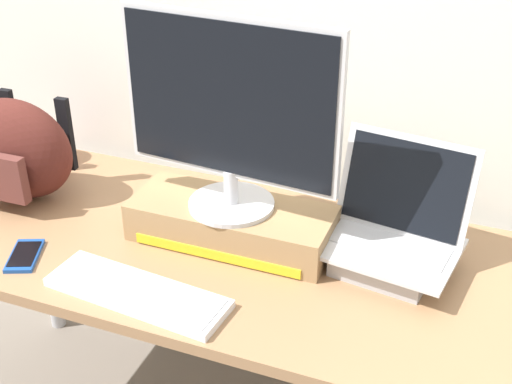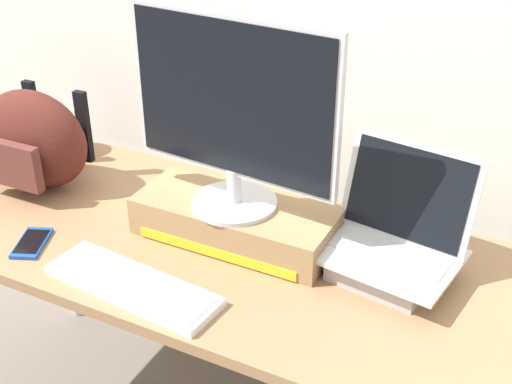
{
  "view_description": "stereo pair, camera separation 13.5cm",
  "coord_description": "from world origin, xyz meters",
  "px_view_note": "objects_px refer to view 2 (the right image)",
  "views": [
    {
      "loc": [
        0.5,
        -1.29,
        1.7
      ],
      "look_at": [
        0.0,
        0.0,
        0.91
      ],
      "focal_mm": 47.95,
      "sensor_mm": 36.0,
      "label": 1
    },
    {
      "loc": [
        0.63,
        -1.24,
        1.7
      ],
      "look_at": [
        0.0,
        0.0,
        0.91
      ],
      "focal_mm": 47.95,
      "sensor_mm": 36.0,
      "label": 2
    }
  ],
  "objects_px": {
    "external_keyboard": "(133,285)",
    "messenger_backpack": "(34,140)",
    "desktop_monitor": "(232,112)",
    "toner_box_yellow": "(235,222)",
    "open_laptop": "(390,251)",
    "cell_phone": "(32,243)",
    "plush_toy": "(72,135)"
  },
  "relations": [
    {
      "from": "toner_box_yellow",
      "to": "cell_phone",
      "type": "distance_m",
      "value": 0.51
    },
    {
      "from": "open_laptop",
      "to": "external_keyboard",
      "type": "relative_size",
      "value": 0.79
    },
    {
      "from": "external_keyboard",
      "to": "cell_phone",
      "type": "height_order",
      "value": "external_keyboard"
    },
    {
      "from": "desktop_monitor",
      "to": "external_keyboard",
      "type": "distance_m",
      "value": 0.46
    },
    {
      "from": "desktop_monitor",
      "to": "cell_phone",
      "type": "distance_m",
      "value": 0.62
    },
    {
      "from": "messenger_backpack",
      "to": "plush_toy",
      "type": "distance_m",
      "value": 0.24
    },
    {
      "from": "messenger_backpack",
      "to": "cell_phone",
      "type": "bearing_deg",
      "value": -52.89
    },
    {
      "from": "toner_box_yellow",
      "to": "plush_toy",
      "type": "height_order",
      "value": "plush_toy"
    },
    {
      "from": "external_keyboard",
      "to": "messenger_backpack",
      "type": "distance_m",
      "value": 0.62
    },
    {
      "from": "desktop_monitor",
      "to": "external_keyboard",
      "type": "bearing_deg",
      "value": -105.83
    },
    {
      "from": "toner_box_yellow",
      "to": "external_keyboard",
      "type": "distance_m",
      "value": 0.31
    },
    {
      "from": "desktop_monitor",
      "to": "messenger_backpack",
      "type": "relative_size",
      "value": 1.59
    },
    {
      "from": "desktop_monitor",
      "to": "plush_toy",
      "type": "relative_size",
      "value": 4.69
    },
    {
      "from": "plush_toy",
      "to": "toner_box_yellow",
      "type": "bearing_deg",
      "value": -16.64
    },
    {
      "from": "external_keyboard",
      "to": "plush_toy",
      "type": "relative_size",
      "value": 3.79
    },
    {
      "from": "messenger_backpack",
      "to": "cell_phone",
      "type": "relative_size",
      "value": 2.3
    },
    {
      "from": "toner_box_yellow",
      "to": "messenger_backpack",
      "type": "bearing_deg",
      "value": -179.63
    },
    {
      "from": "toner_box_yellow",
      "to": "messenger_backpack",
      "type": "height_order",
      "value": "messenger_backpack"
    },
    {
      "from": "desktop_monitor",
      "to": "plush_toy",
      "type": "bearing_deg",
      "value": 167.88
    },
    {
      "from": "external_keyboard",
      "to": "plush_toy",
      "type": "xyz_separation_m",
      "value": [
        -0.59,
        0.5,
        0.05
      ]
    },
    {
      "from": "toner_box_yellow",
      "to": "desktop_monitor",
      "type": "relative_size",
      "value": 0.94
    },
    {
      "from": "toner_box_yellow",
      "to": "desktop_monitor",
      "type": "bearing_deg",
      "value": -96.32
    },
    {
      "from": "desktop_monitor",
      "to": "open_laptop",
      "type": "height_order",
      "value": "desktop_monitor"
    },
    {
      "from": "toner_box_yellow",
      "to": "open_laptop",
      "type": "relative_size",
      "value": 1.46
    },
    {
      "from": "desktop_monitor",
      "to": "open_laptop",
      "type": "xyz_separation_m",
      "value": [
        0.39,
        0.04,
        -0.29
      ]
    },
    {
      "from": "external_keyboard",
      "to": "plush_toy",
      "type": "height_order",
      "value": "plush_toy"
    },
    {
      "from": "desktop_monitor",
      "to": "plush_toy",
      "type": "distance_m",
      "value": 0.78
    },
    {
      "from": "desktop_monitor",
      "to": "cell_phone",
      "type": "relative_size",
      "value": 3.66
    },
    {
      "from": "external_keyboard",
      "to": "cell_phone",
      "type": "xyz_separation_m",
      "value": [
        -0.33,
        0.03,
        -0.01
      ]
    },
    {
      "from": "toner_box_yellow",
      "to": "messenger_backpack",
      "type": "xyz_separation_m",
      "value": [
        -0.64,
        -0.0,
        0.09
      ]
    },
    {
      "from": "messenger_backpack",
      "to": "plush_toy",
      "type": "bearing_deg",
      "value": 104.23
    },
    {
      "from": "toner_box_yellow",
      "to": "external_keyboard",
      "type": "height_order",
      "value": "toner_box_yellow"
    }
  ]
}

